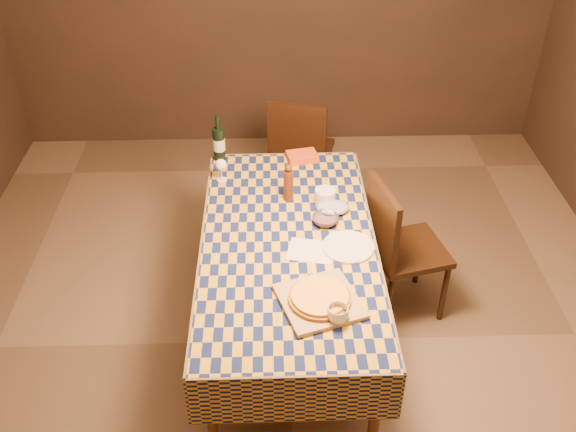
{
  "coord_description": "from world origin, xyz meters",
  "views": [
    {
      "loc": [
        -0.09,
        -2.68,
        2.9
      ],
      "look_at": [
        0.0,
        0.05,
        0.9
      ],
      "focal_mm": 40.0,
      "sensor_mm": 36.0,
      "label": 1
    }
  ],
  "objects_px": {
    "dining_table": "(288,252)",
    "wine_bottle": "(219,143)",
    "chair_far": "(300,148)",
    "cutting_board": "(320,301)",
    "bowl": "(325,220)",
    "pizza": "(320,297)",
    "white_plate": "(348,247)",
    "chair_right": "(397,243)"
  },
  "relations": [
    {
      "from": "dining_table",
      "to": "chair_far",
      "type": "distance_m",
      "value": 1.42
    },
    {
      "from": "chair_far",
      "to": "bowl",
      "type": "bearing_deg",
      "value": -86.37
    },
    {
      "from": "dining_table",
      "to": "pizza",
      "type": "bearing_deg",
      "value": -74.35
    },
    {
      "from": "dining_table",
      "to": "wine_bottle",
      "type": "bearing_deg",
      "value": 115.53
    },
    {
      "from": "cutting_board",
      "to": "white_plate",
      "type": "bearing_deg",
      "value": 66.22
    },
    {
      "from": "cutting_board",
      "to": "bowl",
      "type": "distance_m",
      "value": 0.64
    },
    {
      "from": "pizza",
      "to": "wine_bottle",
      "type": "height_order",
      "value": "wine_bottle"
    },
    {
      "from": "bowl",
      "to": "white_plate",
      "type": "height_order",
      "value": "bowl"
    },
    {
      "from": "pizza",
      "to": "chair_far",
      "type": "distance_m",
      "value": 1.91
    },
    {
      "from": "cutting_board",
      "to": "bowl",
      "type": "bearing_deg",
      "value": 83.1
    },
    {
      "from": "bowl",
      "to": "white_plate",
      "type": "distance_m",
      "value": 0.25
    },
    {
      "from": "bowl",
      "to": "wine_bottle",
      "type": "relative_size",
      "value": 0.48
    },
    {
      "from": "dining_table",
      "to": "pizza",
      "type": "relative_size",
      "value": 4.79
    },
    {
      "from": "bowl",
      "to": "chair_far",
      "type": "relative_size",
      "value": 0.16
    },
    {
      "from": "pizza",
      "to": "white_plate",
      "type": "xyz_separation_m",
      "value": [
        0.18,
        0.41,
        -0.03
      ]
    },
    {
      "from": "pizza",
      "to": "chair_right",
      "type": "xyz_separation_m",
      "value": [
        0.52,
        0.75,
        -0.28
      ]
    },
    {
      "from": "white_plate",
      "to": "chair_far",
      "type": "relative_size",
      "value": 0.29
    },
    {
      "from": "chair_far",
      "to": "dining_table",
      "type": "bearing_deg",
      "value": -95.32
    },
    {
      "from": "dining_table",
      "to": "pizza",
      "type": "height_order",
      "value": "pizza"
    },
    {
      "from": "bowl",
      "to": "wine_bottle",
      "type": "distance_m",
      "value": 0.95
    },
    {
      "from": "chair_far",
      "to": "cutting_board",
      "type": "bearing_deg",
      "value": -89.92
    },
    {
      "from": "pizza",
      "to": "dining_table",
      "type": "bearing_deg",
      "value": 105.65
    },
    {
      "from": "cutting_board",
      "to": "wine_bottle",
      "type": "xyz_separation_m",
      "value": [
        -0.55,
        1.34,
        0.1
      ]
    },
    {
      "from": "chair_right",
      "to": "white_plate",
      "type": "bearing_deg",
      "value": -135.19
    },
    {
      "from": "cutting_board",
      "to": "pizza",
      "type": "relative_size",
      "value": 0.93
    },
    {
      "from": "dining_table",
      "to": "wine_bottle",
      "type": "distance_m",
      "value": 0.97
    },
    {
      "from": "cutting_board",
      "to": "wine_bottle",
      "type": "bearing_deg",
      "value": 112.15
    },
    {
      "from": "cutting_board",
      "to": "pizza",
      "type": "height_order",
      "value": "pizza"
    },
    {
      "from": "dining_table",
      "to": "white_plate",
      "type": "height_order",
      "value": "white_plate"
    },
    {
      "from": "wine_bottle",
      "to": "chair_far",
      "type": "xyz_separation_m",
      "value": [
        0.54,
        0.55,
        -0.36
      ]
    },
    {
      "from": "dining_table",
      "to": "bowl",
      "type": "bearing_deg",
      "value": 36.37
    },
    {
      "from": "chair_right",
      "to": "chair_far",
      "type": "bearing_deg",
      "value": 114.82
    },
    {
      "from": "pizza",
      "to": "wine_bottle",
      "type": "distance_m",
      "value": 1.45
    },
    {
      "from": "bowl",
      "to": "chair_far",
      "type": "height_order",
      "value": "chair_far"
    },
    {
      "from": "wine_bottle",
      "to": "chair_far",
      "type": "height_order",
      "value": "wine_bottle"
    },
    {
      "from": "chair_far",
      "to": "chair_right",
      "type": "relative_size",
      "value": 1.0
    },
    {
      "from": "wine_bottle",
      "to": "chair_right",
      "type": "xyz_separation_m",
      "value": [
        1.07,
        -0.59,
        -0.36
      ]
    },
    {
      "from": "cutting_board",
      "to": "chair_right",
      "type": "relative_size",
      "value": 0.38
    },
    {
      "from": "dining_table",
      "to": "chair_right",
      "type": "bearing_deg",
      "value": 22.41
    },
    {
      "from": "cutting_board",
      "to": "pizza",
      "type": "distance_m",
      "value": 0.03
    },
    {
      "from": "dining_table",
      "to": "chair_right",
      "type": "relative_size",
      "value": 1.98
    },
    {
      "from": "dining_table",
      "to": "wine_bottle",
      "type": "relative_size",
      "value": 5.99
    }
  ]
}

